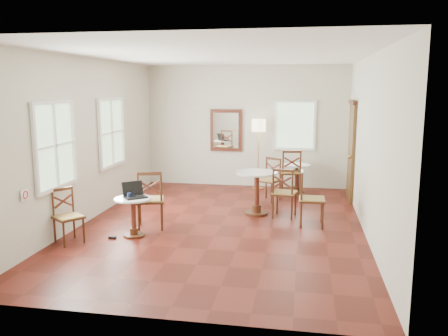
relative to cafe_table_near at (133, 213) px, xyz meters
name	(u,v)px	position (x,y,z in m)	size (l,w,h in m)	color
ground	(221,225)	(1.33, 0.86, -0.41)	(7.00, 7.00, 0.00)	#51150E
room_shell	(220,120)	(1.27, 1.14, 1.48)	(5.02, 7.02, 3.01)	beige
cafe_table_near	(133,213)	(0.00, 0.00, 0.00)	(0.62, 0.62, 0.66)	#432110
cafe_table_mid	(257,188)	(1.88, 1.71, 0.12)	(0.80, 0.80, 0.85)	#432110
cafe_table_back	(297,175)	(2.61, 3.78, 0.01)	(0.64, 0.64, 0.67)	#432110
chair_near_a	(150,200)	(0.13, 0.47, 0.11)	(0.60, 0.60, 1.04)	#432110
chair_near_b	(68,216)	(-0.91, -0.49, 0.03)	(0.57, 0.57, 0.88)	#432110
chair_mid_a	(284,193)	(2.42, 1.59, 0.07)	(0.51, 0.51, 0.96)	#432110
chair_mid_b	(310,199)	(2.91, 1.13, 0.09)	(0.46, 0.46, 1.00)	#432110
chair_back_a	(291,172)	(2.48, 3.60, 0.12)	(0.54, 0.54, 1.05)	#432110
chair_back_b	(269,180)	(2.04, 2.88, 0.06)	(0.58, 0.58, 0.94)	#432110
floor_lamp	(258,130)	(1.67, 4.01, 1.04)	(0.33, 0.33, 1.71)	#BF8C3F
laptop	(134,193)	(0.00, 0.06, 0.31)	(0.46, 0.45, 0.25)	black
mouse	(134,197)	(0.01, 0.02, 0.27)	(0.11, 0.07, 0.04)	black
navy_mug	(130,196)	(-0.05, -0.03, 0.29)	(0.11, 0.08, 0.09)	black
water_glass	(135,193)	(-0.02, 0.13, 0.31)	(0.07, 0.07, 0.11)	white
power_adapter	(112,237)	(-0.30, -0.20, -0.38)	(0.11, 0.07, 0.05)	black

